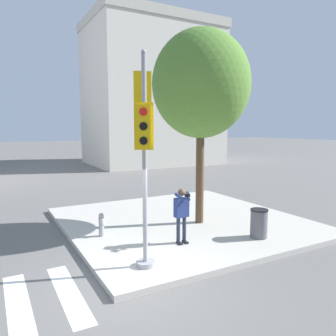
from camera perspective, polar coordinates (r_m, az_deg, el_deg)
The scene contains 8 objects.
ground_plane at distance 7.65m, azimuth -6.94°, elevation -19.88°, with size 160.00×160.00×0.00m, color slate.
sidewalk_corner at distance 12.01m, azimuth 2.46°, elevation -9.27°, with size 8.00×8.00×0.15m.
traffic_signal_pole at distance 7.53m, azimuth -4.27°, elevation 5.09°, with size 0.76×1.27×5.02m.
person_photographer at distance 9.39m, azimuth 2.40°, elevation -7.47°, with size 0.50×0.53×1.58m.
street_tree at distance 11.29m, azimuth 5.76°, elevation 14.25°, with size 3.27×3.27×6.54m.
fire_hydrant at distance 10.32m, azimuth -11.51°, elevation -9.66°, with size 0.17×0.23×0.72m.
trash_bin at distance 10.35m, azimuth 15.55°, elevation -9.26°, with size 0.53×0.53×0.87m.
building_right at distance 31.81m, azimuth -2.80°, elevation 12.76°, with size 11.69×8.67×13.16m.
Camera 1 is at (-2.50, -6.34, 3.46)m, focal length 35.00 mm.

